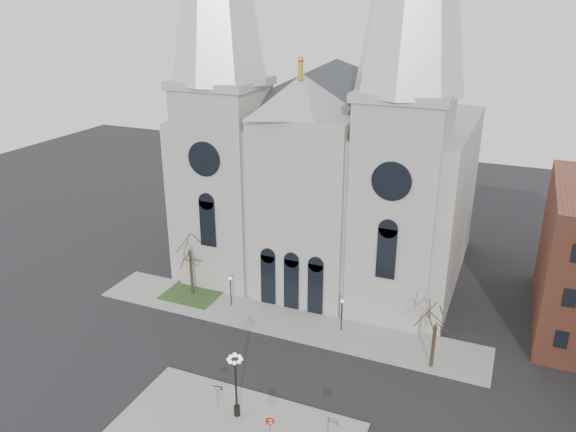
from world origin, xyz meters
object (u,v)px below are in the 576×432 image
at_px(globe_lamp, 236,377).
at_px(street_name_sign, 329,428).
at_px(stop_sign, 270,423).
at_px(one_way_sign, 217,392).

bearing_deg(globe_lamp, street_name_sign, -0.90).
xyz_separation_m(stop_sign, one_way_sign, (-5.38, 1.88, -0.28)).
xyz_separation_m(one_way_sign, street_name_sign, (9.33, -0.49, 0.09)).
distance_m(stop_sign, globe_lamp, 4.27).
bearing_deg(street_name_sign, stop_sign, -156.92).
xyz_separation_m(stop_sign, globe_lamp, (-3.50, 1.52, 1.92)).
relative_size(stop_sign, street_name_sign, 0.92).
bearing_deg(globe_lamp, one_way_sign, 168.92).
bearing_deg(one_way_sign, globe_lamp, -21.75).
height_order(stop_sign, globe_lamp, globe_lamp).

